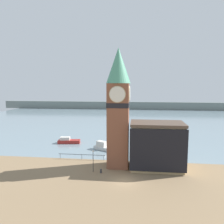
% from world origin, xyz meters
% --- Properties ---
extents(ground_plane, '(160.00, 160.00, 0.00)m').
position_xyz_m(ground_plane, '(0.00, 0.00, 0.00)').
color(ground_plane, '#846B4C').
extents(water, '(160.00, 120.00, 0.00)m').
position_xyz_m(water, '(0.00, 70.16, -0.00)').
color(water, gray).
rests_on(water, ground_plane).
extents(far_shoreline, '(180.00, 3.00, 5.00)m').
position_xyz_m(far_shoreline, '(0.00, 110.16, 2.50)').
color(far_shoreline, slate).
rests_on(far_shoreline, water).
extents(pier_railing, '(10.18, 0.08, 1.09)m').
position_xyz_m(pier_railing, '(-9.80, 9.91, 0.95)').
color(pier_railing, '#232328').
rests_on(pier_railing, ground_plane).
extents(clock_tower, '(4.59, 4.59, 22.75)m').
position_xyz_m(clock_tower, '(-1.71, 6.94, 12.08)').
color(clock_tower, brown).
rests_on(clock_tower, ground_plane).
extents(pier_building, '(10.08, 6.51, 8.89)m').
position_xyz_m(pier_building, '(5.66, 6.72, 4.46)').
color(pier_building, tan).
rests_on(pier_building, ground_plane).
extents(boat_near, '(5.92, 4.49, 2.00)m').
position_xyz_m(boat_near, '(-6.15, 17.55, 0.72)').
color(boat_near, silver).
rests_on(boat_near, water).
extents(boat_far, '(6.15, 2.83, 1.75)m').
position_xyz_m(boat_far, '(-16.84, 22.39, 0.65)').
color(boat_far, maroon).
rests_on(boat_far, water).
extents(mooring_bollard_near, '(0.34, 0.34, 0.77)m').
position_xyz_m(mooring_bollard_near, '(-4.51, 3.17, 0.41)').
color(mooring_bollard_near, '#2D2D33').
rests_on(mooring_bollard_near, ground_plane).
extents(lamp_post, '(0.32, 0.32, 4.05)m').
position_xyz_m(lamp_post, '(-6.01, 3.59, 2.82)').
color(lamp_post, black).
rests_on(lamp_post, ground_plane).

